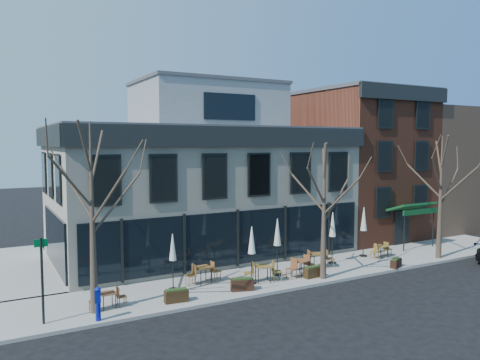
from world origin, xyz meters
TOP-DOWN VIEW (x-y plane):
  - ground at (0.00, 0.00)m, footprint 120.00×120.00m
  - sidewalk_front at (3.25, -2.15)m, footprint 33.50×4.70m
  - sidewalk_side at (-11.25, 6.00)m, footprint 4.50×12.00m
  - corner_building at (0.07, 5.07)m, footprint 18.39×10.39m
  - red_brick_building at (13.00, 4.98)m, footprint 8.20×11.78m
  - bg_building at (23.00, 6.00)m, footprint 12.00×12.00m
  - tree_corner at (-8.49, -3.20)m, footprint 3.93×3.98m
  - tree_mid at (3.01, -3.90)m, footprint 3.50×3.55m
  - tree_right at (12.01, -3.90)m, footprint 3.72×3.77m
  - sign_pole at (-10.50, -3.50)m, footprint 0.50×0.10m
  - call_box at (-8.56, -4.20)m, footprint 0.28×0.28m
  - cafe_set_0 at (-7.90, -3.01)m, footprint 1.62×0.68m
  - cafe_set_1 at (-2.82, -1.64)m, footprint 1.96×0.83m
  - cafe_set_2 at (-0.10, -2.95)m, footprint 2.02×1.08m
  - cafe_set_3 at (2.24, -2.97)m, footprint 2.00×0.94m
  - cafe_set_4 at (4.01, -2.16)m, footprint 1.99×1.07m
  - cafe_set_5 at (9.00, -2.11)m, footprint 1.73×0.75m
  - umbrella_0 at (-4.54, -1.92)m, footprint 0.44×0.44m
  - umbrella_1 at (-0.73, -2.90)m, footprint 0.46×0.46m
  - umbrella_2 at (1.24, -2.24)m, footprint 0.49×0.49m
  - umbrella_3 at (5.43, -1.73)m, footprint 0.48×0.48m
  - umbrella_4 at (8.22, -1.36)m, footprint 0.49×0.49m
  - planter_0 at (-5.05, -3.65)m, footprint 1.09×0.54m
  - planter_1 at (-1.68, -3.63)m, footprint 1.17×0.74m
  - planter_2 at (2.65, -3.50)m, footprint 1.06×0.48m
  - planter_3 at (8.01, -4.20)m, footprint 0.98×0.70m

SIDE VIEW (x-z plane):
  - ground at x=0.00m, z-range 0.00..0.00m
  - sidewalk_front at x=3.25m, z-range 0.00..0.15m
  - sidewalk_side at x=-11.25m, z-range 0.00..0.15m
  - planter_3 at x=8.01m, z-range 0.15..0.66m
  - planter_2 at x=2.65m, z-range 0.15..0.73m
  - planter_0 at x=-5.05m, z-range 0.15..0.74m
  - planter_1 at x=-1.68m, z-range 0.15..0.76m
  - cafe_set_0 at x=-7.90m, z-range 0.16..1.01m
  - cafe_set_5 at x=9.00m, z-range 0.16..1.06m
  - cafe_set_1 at x=-2.82m, z-range 0.16..1.18m
  - cafe_set_4 at x=4.01m, z-range 0.16..1.18m
  - cafe_set_3 at x=2.24m, z-range 0.16..1.19m
  - cafe_set_2 at x=-0.10m, z-range 0.16..1.20m
  - call_box at x=-8.56m, z-range 0.19..1.58m
  - sign_pole at x=-10.50m, z-range 0.37..3.77m
  - umbrella_0 at x=-4.54m, z-range 0.71..3.44m
  - umbrella_1 at x=-0.73m, z-range 0.75..3.65m
  - umbrella_3 at x=5.43m, z-range 0.77..3.79m
  - umbrella_2 at x=1.24m, z-range 0.78..3.83m
  - umbrella_4 at x=8.22m, z-range 0.79..3.87m
  - tree_mid at x=3.01m, z-range 0.27..7.31m
  - tree_right at x=12.01m, z-range 0.28..7.76m
  - tree_corner at x=-8.49m, z-range 0.29..8.21m
  - corner_building at x=0.07m, z-range -0.83..10.27m
  - bg_building at x=23.00m, z-range 0.00..10.00m
  - red_brick_building at x=13.00m, z-range 0.05..11.22m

